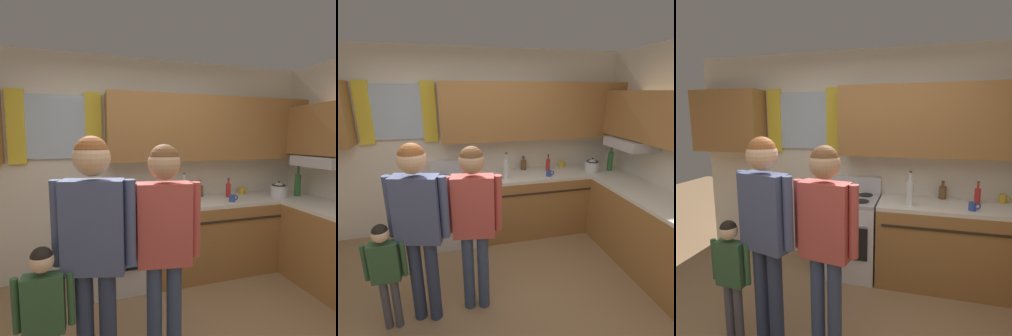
{
  "view_description": "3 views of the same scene",
  "coord_description": "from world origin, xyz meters",
  "views": [
    {
      "loc": [
        -0.57,
        -1.43,
        1.65
      ],
      "look_at": [
        0.13,
        0.84,
        1.39
      ],
      "focal_mm": 29.07,
      "sensor_mm": 36.0,
      "label": 1
    },
    {
      "loc": [
        -0.25,
        -1.74,
        2.04
      ],
      "look_at": [
        0.36,
        0.86,
        1.23
      ],
      "focal_mm": 26.94,
      "sensor_mm": 36.0,
      "label": 2
    },
    {
      "loc": [
        0.54,
        -1.54,
        1.78
      ],
      "look_at": [
        -0.05,
        0.74,
        1.38
      ],
      "focal_mm": 30.21,
      "sensor_mm": 36.0,
      "label": 3
    }
  ],
  "objects": [
    {
      "name": "stove_oven",
      "position": [
        -0.19,
        1.54,
        0.47
      ],
      "size": [
        0.66,
        0.67,
        1.1
      ],
      "color": "silver",
      "rests_on": "ground"
    },
    {
      "name": "stovetop_kettle",
      "position": [
        1.8,
        1.43,
        1.0
      ],
      "size": [
        0.27,
        0.2,
        0.21
      ],
      "color": "silver",
      "rests_on": "kitchen_counter_run"
    },
    {
      "name": "bottle_wine_green",
      "position": [
        2.09,
        1.42,
        1.05
      ],
      "size": [
        0.08,
        0.08,
        0.39
      ],
      "color": "#2D6633",
      "rests_on": "kitchen_counter_run"
    },
    {
      "name": "mug_cobalt_blue",
      "position": [
        1.1,
        1.37,
        0.94
      ],
      "size": [
        0.11,
        0.07,
        0.08
      ],
      "color": "#2D479E",
      "rests_on": "kitchen_counter_run"
    },
    {
      "name": "adult_in_plaid",
      "position": [
        -0.07,
        0.28,
        1.02
      ],
      "size": [
        0.5,
        0.22,
        1.61
      ],
      "color": "#38476B",
      "rests_on": "ground"
    },
    {
      "name": "small_child",
      "position": [
        -0.82,
        0.22,
        0.65
      ],
      "size": [
        0.34,
        0.14,
        1.03
      ],
      "color": "#4C4C56",
      "rests_on": "ground"
    },
    {
      "name": "mug_mustard_yellow",
      "position": [
        1.47,
        1.75,
        0.95
      ],
      "size": [
        0.12,
        0.08,
        0.09
      ],
      "color": "gold",
      "rests_on": "kitchen_counter_run"
    },
    {
      "name": "bottle_sauce_red",
      "position": [
        1.18,
        1.62,
        0.99
      ],
      "size": [
        0.06,
        0.06,
        0.25
      ],
      "color": "red",
      "rests_on": "kitchen_counter_run"
    },
    {
      "name": "bottle_squat_brown",
      "position": [
        0.84,
        1.75,
        0.98
      ],
      "size": [
        0.08,
        0.08,
        0.21
      ],
      "color": "brown",
      "rests_on": "kitchen_counter_run"
    },
    {
      "name": "bottle_tall_clear",
      "position": [
        0.49,
        1.39,
        1.04
      ],
      "size": [
        0.07,
        0.07,
        0.37
      ],
      "color": "silver",
      "rests_on": "kitchen_counter_run"
    },
    {
      "name": "kitchen_counter_run",
      "position": [
        1.55,
        1.06,
        0.45
      ],
      "size": [
        2.14,
        2.22,
        0.9
      ],
      "color": "#9E6B38",
      "rests_on": "ground"
    },
    {
      "name": "adult_holding_child",
      "position": [
        -0.53,
        0.25,
        1.05
      ],
      "size": [
        0.5,
        0.25,
        1.67
      ],
      "color": "#2D3856",
      "rests_on": "ground"
    },
    {
      "name": "back_wall_unit",
      "position": [
        0.1,
        1.81,
        1.5
      ],
      "size": [
        4.6,
        0.42,
        2.6
      ],
      "color": "silver",
      "rests_on": "ground"
    },
    {
      "name": "ground_plane",
      "position": [
        0.0,
        0.0,
        0.0
      ],
      "size": [
        12.0,
        12.0,
        0.0
      ],
      "primitive_type": "plane",
      "color": "#93704C"
    }
  ]
}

